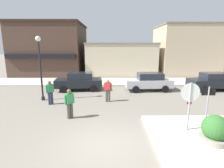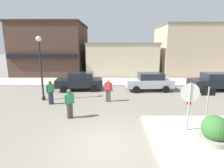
% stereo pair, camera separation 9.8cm
% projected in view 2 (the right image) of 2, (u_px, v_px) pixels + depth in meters
% --- Properties ---
extents(ground_plane, '(160.00, 160.00, 0.00)m').
position_uv_depth(ground_plane, '(106.00, 146.00, 6.83)').
color(ground_plane, gray).
extents(kerb_far, '(80.00, 4.00, 0.15)m').
position_uv_depth(kerb_far, '(110.00, 82.00, 18.87)').
color(kerb_far, beige).
rests_on(kerb_far, ground).
extents(stop_sign, '(0.82, 0.08, 2.30)m').
position_uv_depth(stop_sign, '(189.00, 100.00, 7.53)').
color(stop_sign, '#9E9EA3').
rests_on(stop_sign, ground).
extents(one_way_sign, '(0.60, 0.06, 2.10)m').
position_uv_depth(one_way_sign, '(207.00, 104.00, 7.65)').
color(one_way_sign, '#9E9EA3').
rests_on(one_way_sign, ground).
extents(planter, '(1.10, 1.10, 1.23)m').
position_uv_depth(planter, '(214.00, 132.00, 6.74)').
color(planter, gray).
rests_on(planter, ground).
extents(lamp_post, '(0.36, 0.36, 4.54)m').
position_uv_depth(lamp_post, '(40.00, 59.00, 12.06)').
color(lamp_post, black).
rests_on(lamp_post, ground).
extents(parked_car_nearest, '(4.16, 2.20, 1.56)m').
position_uv_depth(parked_car_nearest, '(80.00, 81.00, 15.40)').
color(parked_car_nearest, black).
rests_on(parked_car_nearest, ground).
extents(parked_car_second, '(4.08, 2.03, 1.56)m').
position_uv_depth(parked_car_second, '(149.00, 81.00, 15.24)').
color(parked_car_second, '#B7B7BC').
rests_on(parked_car_second, ground).
extents(parked_car_third, '(4.12, 2.11, 1.56)m').
position_uv_depth(parked_car_third, '(214.00, 81.00, 15.24)').
color(parked_car_third, black).
rests_on(parked_car_third, ground).
extents(pedestrian_crossing_near, '(0.48, 0.42, 1.61)m').
position_uv_depth(pedestrian_crossing_near, '(50.00, 92.00, 11.57)').
color(pedestrian_crossing_near, '#2D334C').
rests_on(pedestrian_crossing_near, ground).
extents(pedestrian_crossing_far, '(0.49, 0.41, 1.61)m').
position_uv_depth(pedestrian_crossing_far, '(69.00, 103.00, 9.29)').
color(pedestrian_crossing_far, '#4C473D').
rests_on(pedestrian_crossing_far, ground).
extents(pedestrian_kerb_side, '(0.56, 0.25, 1.61)m').
position_uv_depth(pedestrian_kerb_side, '(108.00, 90.00, 12.11)').
color(pedestrian_kerb_side, '#4C473D').
rests_on(pedestrian_kerb_side, ground).
extents(building_corner_shop, '(8.75, 8.43, 6.77)m').
position_uv_depth(building_corner_shop, '(53.00, 49.00, 24.00)').
color(building_corner_shop, '#473328').
rests_on(building_corner_shop, ground).
extents(building_storefront_left_near, '(8.90, 7.08, 4.23)m').
position_uv_depth(building_storefront_left_near, '(121.00, 59.00, 23.93)').
color(building_storefront_left_near, beige).
rests_on(building_storefront_left_near, ground).
extents(building_storefront_left_mid, '(7.32, 6.50, 6.53)m').
position_uv_depth(building_storefront_left_mid, '(186.00, 50.00, 23.38)').
color(building_storefront_left_mid, tan).
rests_on(building_storefront_left_mid, ground).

